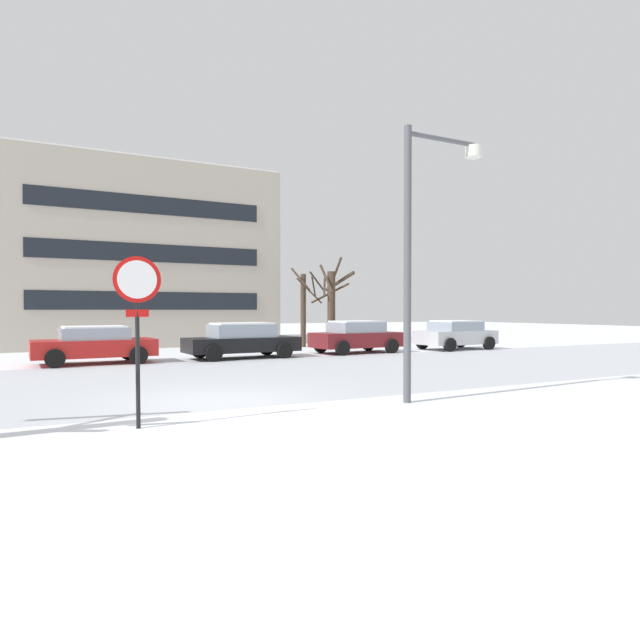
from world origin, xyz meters
The scene contains 11 objects.
ground_plane centered at (0.00, 0.00, 0.00)m, with size 120.00×120.00×0.00m, color white.
road_surface centered at (0.00, 3.94, 0.00)m, with size 80.00×9.87×0.00m.
stop_sign centered at (-1.95, -1.89, 1.97)m, with size 0.76×0.15×2.81m.
street_lamp centered at (3.82, -1.90, 3.54)m, with size 2.05×0.36×5.75m.
parked_car_red centered at (-1.68, 9.87, 0.70)m, with size 4.20×2.25×1.36m.
parked_car_black centered at (3.77, 9.60, 0.73)m, with size 4.57×2.14×1.42m.
parked_car_maroon centered at (9.22, 9.83, 0.74)m, with size 4.07×2.22×1.45m.
parked_car_silver centered at (14.67, 9.48, 0.73)m, with size 3.97×2.29×1.42m.
tree_far_mid centered at (8.82, 14.41, 2.10)m, with size 1.96×1.38×4.11m.
tree_far_left centered at (9.59, 12.81, 2.19)m, with size 1.92×1.93×4.56m.
building_far_left centered at (1.54, 21.92, 4.84)m, with size 14.03×9.97×9.67m.
Camera 1 is at (-3.34, -11.15, 1.94)m, focal length 30.54 mm.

